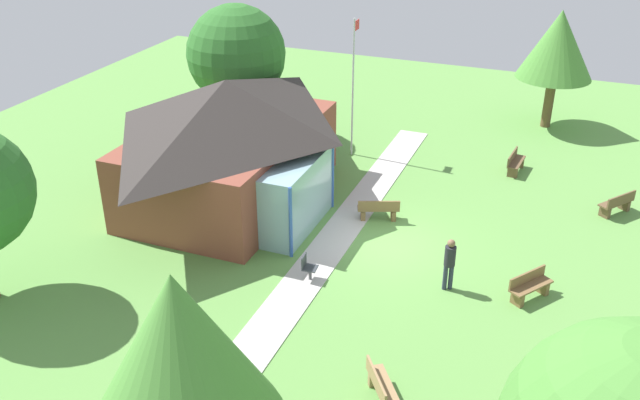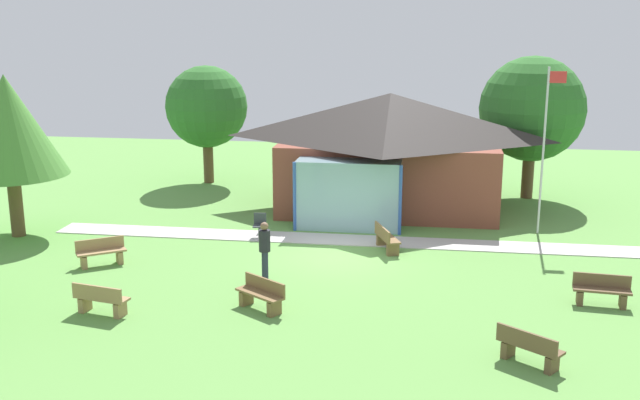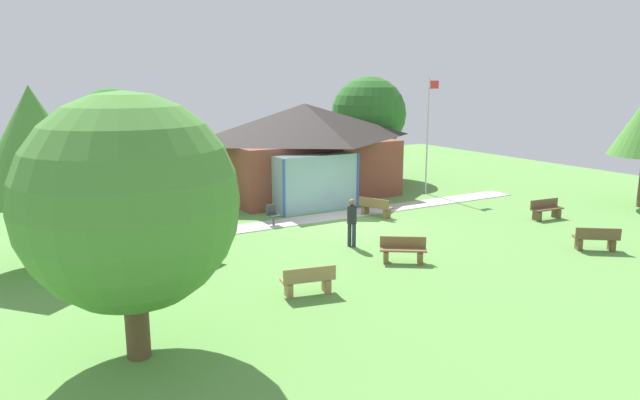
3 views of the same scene
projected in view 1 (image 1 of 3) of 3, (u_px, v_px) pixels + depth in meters
name	position (u px, v px, depth m)	size (l,w,h in m)	color
ground_plane	(386.00, 245.00, 23.77)	(44.00, 44.00, 0.00)	#609947
pavilion	(232.00, 139.00, 25.78)	(9.45, 7.14, 4.66)	brown
footpath	(338.00, 235.00, 24.33)	(20.72, 1.30, 0.03)	#BCB7B2
flagpole	(353.00, 82.00, 29.15)	(0.64, 0.08, 5.93)	silver
bench_front_left	(550.00, 382.00, 17.15)	(1.56, 0.74, 0.84)	#9E7A51
bench_front_right	(617.00, 204.00, 25.56)	(1.46, 1.25, 0.84)	brown
bench_lawn_far_right	(515.00, 163.00, 28.82)	(1.54, 0.58, 0.84)	brown
bench_mid_left	(381.00, 388.00, 16.99)	(1.48, 1.22, 0.84)	#9E7A51
bench_rear_near_path	(378.00, 210.00, 25.13)	(0.97, 1.56, 0.84)	brown
bench_front_center	(530.00, 287.00, 20.83)	(1.48, 1.21, 0.84)	brown
patio_chair_west	(308.00, 268.00, 21.69)	(0.48, 0.48, 0.86)	#33383D
visitor_strolling_lawn	(450.00, 260.00, 20.97)	(0.34, 0.34, 1.74)	#2D3347
tree_west_hedge	(180.00, 356.00, 12.67)	(3.88, 3.88, 5.70)	brown
tree_behind_pavilion_right	(236.00, 55.00, 30.89)	(4.41, 4.41, 6.03)	brown
tree_far_east	(558.00, 45.00, 31.82)	(3.47, 3.47, 5.54)	brown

